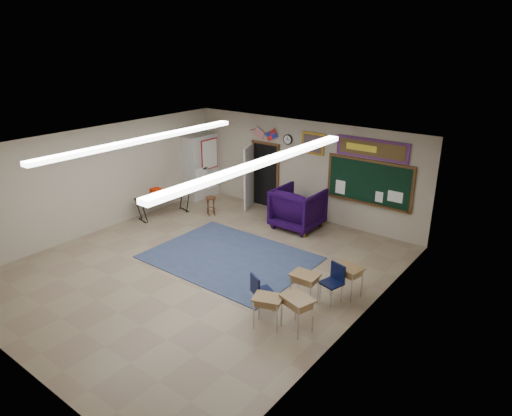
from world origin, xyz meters
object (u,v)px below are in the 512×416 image
Objects in this scene: student_desk_front_left at (304,287)px; wooden_stool at (211,206)px; wingback_armchair at (298,208)px; folding_table at (163,204)px; student_desk_front_right at (348,279)px.

wooden_stool is at bearing 151.24° from student_desk_front_left.
wingback_armchair reaches higher than wooden_stool.
student_desk_front_left is at bearing -1.17° from folding_table.
folding_table is (-6.77, 0.77, -0.01)m from student_desk_front_right.
student_desk_front_left is 0.97× the size of student_desk_front_right.
wingback_armchair is at bearing 150.18° from student_desk_front_right.
folding_table is 1.48m from wooden_stool.
wooden_stool is (1.12, 0.97, -0.08)m from folding_table.
folding_table is at bearing -139.12° from wooden_stool.
student_desk_front_right is 1.20× the size of wooden_stool.
wingback_armchair reaches higher than student_desk_front_right.
student_desk_front_right is at bearing 138.66° from wingback_armchair.
wingback_armchair is at bearing 17.18° from wooden_stool.
folding_table reaches higher than student_desk_front_right.
student_desk_front_right is 0.40× the size of folding_table.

